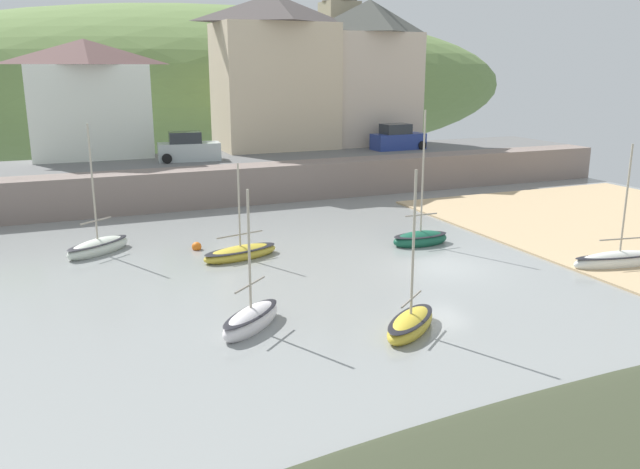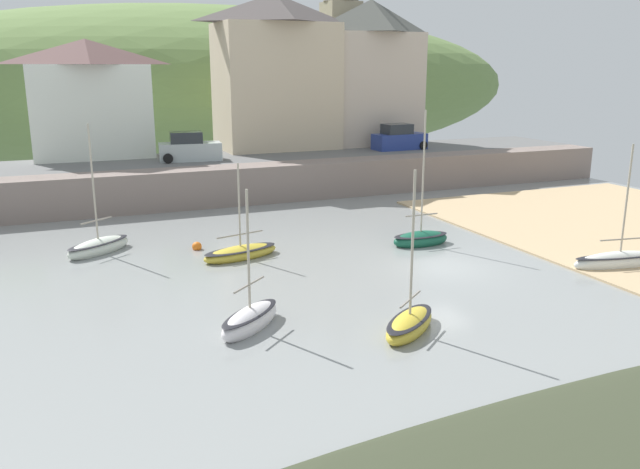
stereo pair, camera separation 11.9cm
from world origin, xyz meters
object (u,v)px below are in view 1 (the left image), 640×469
(sailboat_nearest_shore, at_px, (98,247))
(mooring_buoy, at_px, (197,247))
(sailboat_tall_mast, at_px, (251,320))
(fishing_boat_green, at_px, (241,253))
(waterfront_building_left, at_px, (88,98))
(sailboat_white_hull, at_px, (619,260))
(dinghy_open_wooden, at_px, (410,323))
(parked_car_by_wall, at_px, (398,139))
(waterfront_building_right, at_px, (369,72))
(waterfront_building_centre, at_px, (275,72))
(church_with_spire, at_px, (339,35))
(sailboat_blue_trim, at_px, (420,238))
(parked_car_near_slipway, at_px, (188,149))

(sailboat_nearest_shore, height_order, mooring_buoy, sailboat_nearest_shore)
(sailboat_tall_mast, bearing_deg, fishing_boat_green, 34.28)
(waterfront_building_left, bearing_deg, fishing_boat_green, -76.63)
(waterfront_building_left, relative_size, sailboat_white_hull, 1.44)
(dinghy_open_wooden, height_order, parked_car_by_wall, dinghy_open_wooden)
(fishing_boat_green, height_order, parked_car_by_wall, fishing_boat_green)
(dinghy_open_wooden, bearing_deg, fishing_boat_green, 65.63)
(waterfront_building_right, xyz_separation_m, sailboat_nearest_shore, (-22.81, -17.02, -7.84))
(fishing_boat_green, xyz_separation_m, mooring_buoy, (-1.57, 2.18, -0.11))
(waterfront_building_left, relative_size, mooring_buoy, 17.36)
(waterfront_building_centre, xyz_separation_m, sailboat_tall_mast, (-10.75, -28.67, -7.87))
(sailboat_white_hull, bearing_deg, parked_car_by_wall, 94.11)
(sailboat_nearest_shore, xyz_separation_m, parked_car_by_wall, (23.10, 12.52, 2.89))
(waterfront_building_left, xyz_separation_m, dinghy_open_wooden, (7.69, -30.96, -6.18))
(waterfront_building_left, bearing_deg, church_with_spire, 10.88)
(sailboat_blue_trim, bearing_deg, dinghy_open_wooden, -123.38)
(sailboat_tall_mast, bearing_deg, church_with_spire, 19.02)
(church_with_spire, bearing_deg, mooring_buoy, -128.28)
(sailboat_white_hull, relative_size, fishing_boat_green, 1.24)
(waterfront_building_centre, xyz_separation_m, parked_car_near_slipway, (-7.77, -4.50, -4.99))
(parked_car_near_slipway, bearing_deg, dinghy_open_wooden, -79.29)
(sailboat_tall_mast, height_order, fishing_boat_green, sailboat_tall_mast)
(sailboat_white_hull, xyz_separation_m, dinghy_open_wooden, (-12.10, -2.69, -0.03))
(sailboat_blue_trim, relative_size, parked_car_near_slipway, 1.59)
(waterfront_building_centre, bearing_deg, parked_car_near_slipway, -149.92)
(waterfront_building_right, bearing_deg, sailboat_nearest_shore, -143.27)
(sailboat_nearest_shore, bearing_deg, fishing_boat_green, -66.62)
(sailboat_tall_mast, distance_m, sailboat_nearest_shore, 12.32)
(waterfront_building_right, relative_size, sailboat_white_hull, 2.00)
(dinghy_open_wooden, relative_size, fishing_boat_green, 1.23)
(waterfront_building_right, relative_size, sailboat_tall_mast, 2.26)
(waterfront_building_right, xyz_separation_m, parked_car_near_slipway, (-15.81, -4.50, -4.95))
(sailboat_white_hull, relative_size, parked_car_by_wall, 1.35)
(waterfront_building_left, relative_size, waterfront_building_right, 0.72)
(dinghy_open_wooden, distance_m, sailboat_blue_trim, 11.15)
(fishing_boat_green, distance_m, parked_car_near_slipway, 16.21)
(church_with_spire, distance_m, fishing_boat_green, 31.16)
(church_with_spire, bearing_deg, waterfront_building_centre, -150.96)
(church_with_spire, bearing_deg, sailboat_blue_trim, -105.46)
(parked_car_near_slipway, bearing_deg, mooring_buoy, -93.88)
(sailboat_tall_mast, relative_size, fishing_boat_green, 1.09)
(waterfront_building_centre, xyz_separation_m, waterfront_building_right, (8.04, 0.00, -0.04))
(sailboat_tall_mast, height_order, parked_car_near_slipway, sailboat_tall_mast)
(sailboat_tall_mast, height_order, parked_car_by_wall, sailboat_tall_mast)
(sailboat_blue_trim, height_order, mooring_buoy, sailboat_blue_trim)
(waterfront_building_centre, xyz_separation_m, parked_car_by_wall, (8.34, -4.50, -4.99))
(waterfront_building_right, height_order, parked_car_near_slipway, waterfront_building_right)
(waterfront_building_centre, bearing_deg, church_with_spire, 29.04)
(church_with_spire, height_order, sailboat_tall_mast, church_with_spire)
(waterfront_building_right, xyz_separation_m, church_with_spire, (-0.83, 4.00, 3.05))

